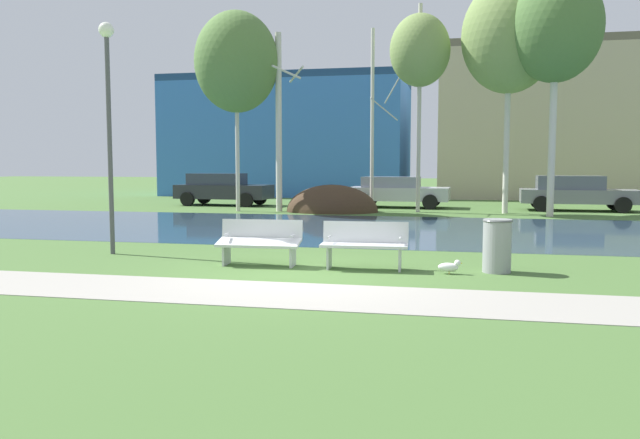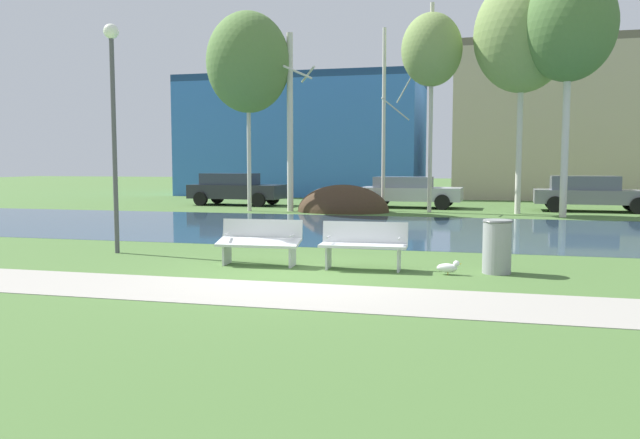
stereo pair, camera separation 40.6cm
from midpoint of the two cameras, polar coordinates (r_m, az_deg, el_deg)
The scene contains 20 objects.
ground_plane at distance 20.88m, azimuth 4.25°, elevation -0.29°, with size 120.00×120.00×0.00m, color #476B33.
paved_path_strip at distance 9.62m, azimuth -5.40°, elevation -6.67°, with size 60.00×1.83×0.01m, color #9E998E.
river_band at distance 19.01m, azimuth 3.47°, elevation -0.81°, with size 80.00×8.98×0.01m, color #2D475B.
soil_mound at distance 25.47m, azimuth 0.63°, elevation 0.70°, with size 3.71×2.71×2.18m, color #423021.
bench_left at distance 12.23m, azimuth -6.39°, elevation -1.93°, with size 1.62×0.63×0.87m.
bench_right at distance 11.74m, azimuth 3.03°, elevation -2.20°, with size 1.62×0.63×0.87m.
trash_bin at distance 11.77m, azimuth 14.67°, elevation -2.22°, with size 0.53×0.53×0.96m.
seagull at distance 11.45m, azimuth 10.57°, elevation -4.19°, with size 0.43×0.16×0.26m.
streetlamp at distance 14.45m, azimuth -19.26°, elevation 10.20°, with size 0.32×0.32×4.90m.
birch_far_left at distance 26.26m, azimuth -7.97°, elevation 13.83°, with size 3.34×3.34×7.97m.
birch_left at distance 25.76m, azimuth -4.13°, elevation 8.85°, with size 1.22×2.03×7.11m.
birch_center_left at distance 26.03m, azimuth 4.35°, elevation 8.97°, with size 1.37×2.30×7.33m.
birch_center at distance 25.91m, azimuth 8.51°, elevation 14.74°, with size 2.36×2.36×8.14m.
birch_center_right at distance 25.97m, azimuth 16.20°, elevation 15.50°, with size 3.58×3.58×8.90m.
birch_right at distance 25.06m, azimuth 19.97°, elevation 15.86°, with size 3.27×3.27×8.76m.
parked_van_nearest_dark at distance 29.69m, azimuth -9.17°, elevation 2.77°, with size 4.39×2.12×1.48m.
parked_sedan_second_silver at distance 28.06m, azimuth 6.51°, elevation 2.57°, with size 4.42×2.17×1.35m.
parked_hatch_third_grey at distance 27.91m, azimuth 21.62°, elevation 2.29°, with size 4.65×2.11×1.43m.
building_blue_store at distance 39.79m, azimuth -2.90°, elevation 7.39°, with size 14.19×8.09×7.08m.
building_beige_block at distance 38.20m, azimuth 22.33°, elevation 8.12°, with size 15.66×6.33×8.42m.
Camera 1 is at (2.66, -10.64, 1.97)m, focal length 35.62 mm.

